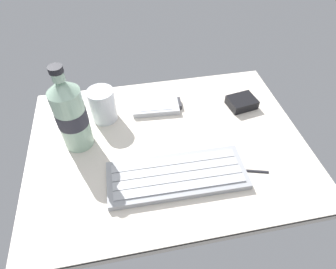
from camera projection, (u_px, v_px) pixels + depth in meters
The scene contains 7 objects.
ground_plane at pixel (168, 147), 67.27cm from camera, with size 64.00×48.00×2.80cm.
keyboard at pixel (177, 175), 59.52cm from camera, with size 29.20×11.55×1.70cm.
handheld_device at pixel (156, 105), 75.01cm from camera, with size 13.17×8.42×1.50cm.
juice_cup at pixel (103, 106), 69.84cm from camera, with size 6.40×6.40×8.50cm.
water_bottle at pixel (71, 114), 60.34cm from camera, with size 6.73×6.73×20.80cm.
charger_block at pixel (242, 102), 74.96cm from camera, with size 7.00×5.60×2.40cm, color black.
stylus_pen at pixel (246, 170), 61.02cm from camera, with size 0.70×0.70×9.50cm, color #26262B.
Camera 1 is at (-8.40, -43.33, 50.06)cm, focal length 30.43 mm.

